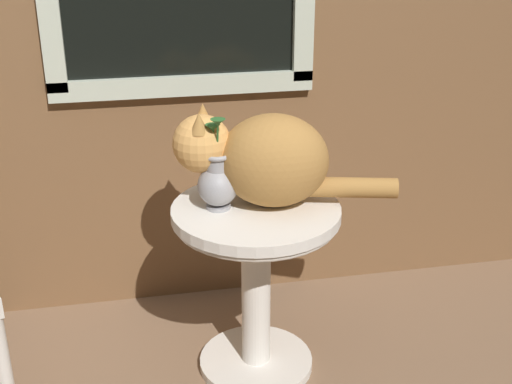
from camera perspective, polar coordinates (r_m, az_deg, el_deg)
wicker_side_table at (r=2.17m, az=-0.00°, el=-5.48°), size 0.52×0.52×0.59m
cat at (r=2.06m, az=0.64°, el=2.85°), size 0.67×0.35×0.30m
pewter_vase_with_ivy at (r=2.05m, az=-3.21°, el=0.93°), size 0.12×0.12×0.30m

